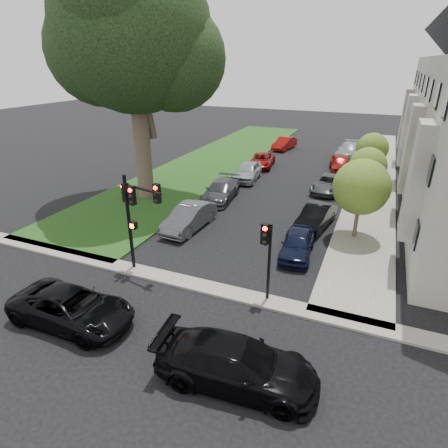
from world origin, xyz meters
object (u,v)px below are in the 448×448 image
at_px(car_cross_near, 72,308).
at_px(car_parked_3, 341,163).
at_px(car_parked_0, 297,244).
at_px(car_parked_2, 329,184).
at_px(traffic_signal_main, 135,207).
at_px(car_parked_6, 221,190).
at_px(small_tree_a, 361,187).
at_px(eucalyptus, 131,32).
at_px(car_parked_7, 248,171).
at_px(small_tree_c, 372,149).
at_px(car_parked_8, 262,160).
at_px(car_parked_1, 316,216).
at_px(small_tree_b, 368,166).
at_px(car_cross_far, 236,364).
at_px(traffic_signal_secondary, 267,248).
at_px(car_parked_5, 189,217).
at_px(car_parked_4, 348,150).
at_px(car_parked_9, 284,143).

distance_m(car_cross_near, car_parked_3, 28.13).
height_order(car_parked_0, car_parked_2, car_parked_0).
distance_m(traffic_signal_main, car_parked_6, 11.46).
bearing_deg(car_parked_6, car_parked_0, -47.39).
distance_m(small_tree_a, car_parked_3, 15.04).
distance_m(eucalyptus, car_parked_7, 14.15).
distance_m(small_tree_c, car_parked_8, 10.20).
relative_size(eucalyptus, car_parked_0, 4.14).
bearing_deg(car_parked_7, car_parked_1, -52.84).
bearing_deg(car_parked_6, car_parked_2, 29.59).
xyz_separation_m(small_tree_c, car_parked_0, (-2.69, -16.70, -2.01)).
relative_size(traffic_signal_main, car_parked_7, 1.07).
height_order(small_tree_b, car_cross_far, small_tree_b).
height_order(eucalyptus, traffic_signal_secondary, eucalyptus).
bearing_deg(car_parked_8, small_tree_c, -8.34).
relative_size(traffic_signal_secondary, car_parked_0, 0.91).
relative_size(car_cross_far, car_parked_5, 1.16).
height_order(car_parked_3, car_parked_5, car_parked_3).
relative_size(car_cross_far, car_parked_4, 1.04).
bearing_deg(car_parked_0, car_parked_2, 84.89).
bearing_deg(car_parked_4, car_parked_7, -115.78).
xyz_separation_m(traffic_signal_secondary, car_parked_4, (0.55, 29.09, -1.82)).
xyz_separation_m(small_tree_b, car_cross_near, (-9.73, -19.62, -1.96)).
bearing_deg(car_cross_near, small_tree_c, -20.93).
xyz_separation_m(eucalyptus, car_parked_8, (5.56, 12.06, -10.77)).
xyz_separation_m(car_parked_4, car_parked_7, (-7.26, -12.32, 0.03)).
xyz_separation_m(car_parked_5, car_parked_8, (-0.31, 16.02, -0.12)).
height_order(traffic_signal_main, car_parked_5, traffic_signal_main).
bearing_deg(traffic_signal_secondary, car_parked_0, 85.24).
height_order(traffic_signal_main, traffic_signal_secondary, traffic_signal_main).
bearing_deg(traffic_signal_main, car_parked_6, 91.95).
xyz_separation_m(small_tree_a, traffic_signal_main, (-9.61, -8.06, 0.23)).
xyz_separation_m(car_parked_1, car_parked_3, (-0.16, 13.88, 0.07)).
distance_m(car_parked_1, car_parked_6, 7.91).
bearing_deg(small_tree_b, traffic_signal_secondary, -101.50).
distance_m(traffic_signal_main, car_parked_3, 23.88).
bearing_deg(car_cross_far, traffic_signal_main, 50.57).
relative_size(car_parked_7, car_parked_8, 0.99).
bearing_deg(car_parked_8, car_parked_4, 38.02).
bearing_deg(car_parked_1, small_tree_b, 76.99).
relative_size(small_tree_b, car_cross_near, 0.78).
height_order(car_parked_0, car_parked_4, car_parked_4).
bearing_deg(car_parked_0, car_parked_3, 84.61).
xyz_separation_m(traffic_signal_secondary, car_parked_0, (0.39, 4.65, -1.89)).
relative_size(car_cross_far, car_parked_8, 1.15).
xyz_separation_m(car_parked_0, car_parked_6, (-7.30, 6.52, 0.04)).
distance_m(traffic_signal_secondary, car_parked_1, 9.06).
xyz_separation_m(car_cross_far, car_parked_4, (0.04, 33.90, -0.03)).
bearing_deg(small_tree_a, car_parked_3, 100.07).
xyz_separation_m(traffic_signal_secondary, car_parked_9, (-6.82, 30.08, -1.86)).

